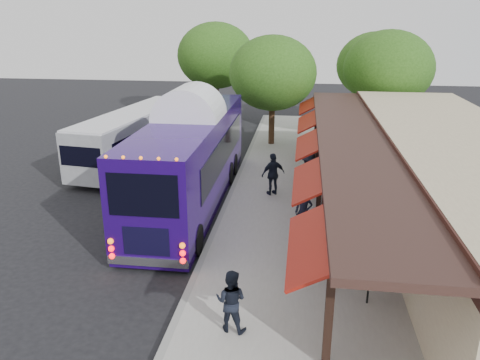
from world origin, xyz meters
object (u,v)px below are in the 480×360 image
at_px(ped_a, 304,212).
at_px(sign_board, 369,281).
at_px(ped_d, 309,175).
at_px(city_bus, 136,134).
at_px(ped_c, 273,174).
at_px(ped_b, 231,301).
at_px(coach_bus, 191,154).

height_order(ped_a, sign_board, ped_a).
distance_m(ped_a, ped_d, 3.86).
xyz_separation_m(city_bus, ped_c, (7.70, -4.50, -0.46)).
xyz_separation_m(ped_c, ped_d, (1.51, 0.04, 0.04)).
distance_m(ped_b, ped_c, 9.51).
relative_size(ped_c, sign_board, 1.90).
bearing_deg(ped_c, ped_d, 150.26).
bearing_deg(ped_d, coach_bus, 24.16).
xyz_separation_m(ped_a, ped_c, (-1.33, 3.81, 0.08)).
relative_size(ped_b, ped_c, 0.87).
height_order(ped_d, sign_board, ped_d).
bearing_deg(sign_board, city_bus, 138.76).
bearing_deg(coach_bus, ped_c, 15.63).
relative_size(coach_bus, ped_d, 6.40).
relative_size(coach_bus, ped_c, 6.65).
bearing_deg(ped_a, coach_bus, 147.55).
relative_size(coach_bus, city_bus, 1.17).
bearing_deg(ped_a, city_bus, 136.47).
bearing_deg(ped_c, ped_b, 56.49).
bearing_deg(ped_c, ped_a, 77.96).
bearing_deg(ped_b, ped_a, -96.91).
distance_m(city_bus, ped_c, 8.93).
bearing_deg(ped_d, sign_board, 113.91).
relative_size(city_bus, ped_c, 5.69).
relative_size(ped_a, ped_c, 0.91).
bearing_deg(coach_bus, ped_b, -71.09).
relative_size(ped_d, sign_board, 1.98).
xyz_separation_m(ped_b, sign_board, (3.46, 1.60, -0.15)).
distance_m(city_bus, ped_b, 15.81).
distance_m(city_bus, sign_board, 16.45).
relative_size(coach_bus, ped_b, 7.60).
distance_m(coach_bus, city_bus, 7.00).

